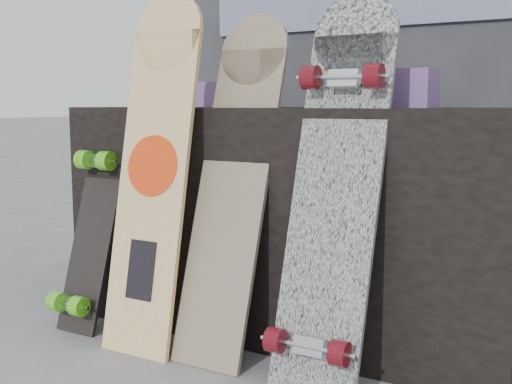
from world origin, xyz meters
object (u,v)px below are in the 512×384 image
Objects in this scene: longboard_geisha at (155,161)px; skateboard_dark at (92,220)px; longboard_cascadia at (336,181)px; vendor_table at (294,219)px; longboard_celtic at (235,174)px.

longboard_geisha reaches higher than skateboard_dark.
longboard_cascadia is 1.48× the size of skateboard_dark.
longboard_geisha is 0.40m from skateboard_dark.
skateboard_dark is at bearing -150.48° from vendor_table.
vendor_table is 1.44× the size of longboard_celtic.
longboard_geisha is at bearing -5.29° from skateboard_dark.
skateboard_dark is at bearing -174.21° from longboard_celtic.
longboard_cascadia is at bearing 3.61° from longboard_geisha.
vendor_table is 2.06× the size of skateboard_dark.
longboard_celtic is 0.38m from longboard_cascadia.
longboard_geisha is at bearing -176.39° from longboard_cascadia.
longboard_geisha reaches higher than vendor_table.
longboard_celtic is 0.61m from skateboard_dark.
longboard_cascadia is (0.63, 0.04, -0.03)m from longboard_geisha.
longboard_celtic is at bearing 172.61° from longboard_cascadia.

